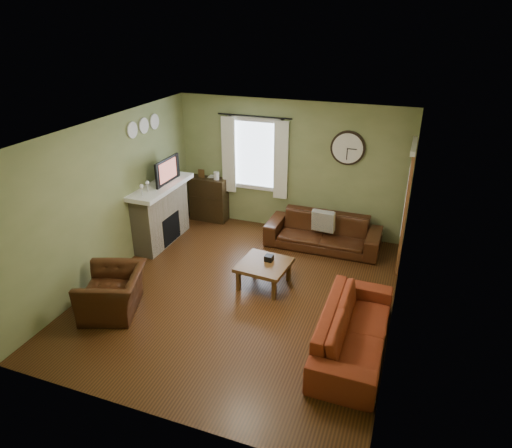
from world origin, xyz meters
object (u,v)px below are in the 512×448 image
(coffee_table, at_px, (264,274))
(armchair, at_px, (113,292))
(bookshelf, at_px, (209,199))
(sofa_red, at_px, (354,329))
(sofa_brown, at_px, (323,232))

(coffee_table, bearing_deg, armchair, -142.63)
(armchair, distance_m, coffee_table, 2.35)
(bookshelf, bearing_deg, coffee_table, -46.59)
(sofa_red, relative_size, coffee_table, 2.71)
(sofa_red, relative_size, armchair, 2.14)
(bookshelf, xyz_separation_m, armchair, (0.10, -3.50, -0.15))
(armchair, bearing_deg, bookshelf, 161.73)
(sofa_brown, distance_m, sofa_red, 2.90)
(sofa_red, distance_m, armchair, 3.49)
(bookshelf, height_order, sofa_brown, bookshelf)
(bookshelf, relative_size, armchair, 0.95)
(sofa_red, bearing_deg, armchair, 96.02)
(sofa_brown, xyz_separation_m, coffee_table, (-0.60, -1.66, -0.10))
(armchair, relative_size, coffee_table, 1.26)
(bookshelf, height_order, armchair, bookshelf)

